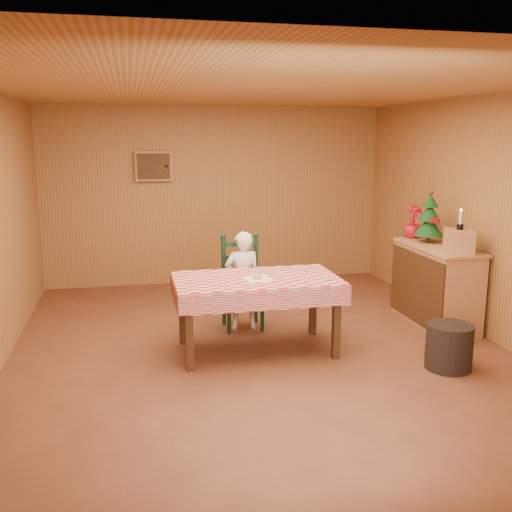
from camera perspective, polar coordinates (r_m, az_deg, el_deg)
The scene contains 13 objects.
ground at distance 5.95m, azimuth 0.42°, elevation -9.39°, with size 6.00×6.00×0.00m, color brown.
cabin_walls at distance 6.08m, azimuth -0.70°, elevation 8.73°, with size 5.10×6.05×2.65m.
dining_table at distance 5.73m, azimuth 0.05°, elevation -2.99°, with size 1.66×0.96×0.77m.
ladder_chair at distance 6.52m, azimuth -1.43°, elevation -2.84°, with size 0.44×0.40×1.08m.
seated_child at distance 6.45m, azimuth -1.34°, elevation -2.46°, with size 0.41×0.27×1.12m, color white.
napkin at distance 5.66m, azimuth 0.16°, elevation -2.29°, with size 0.26×0.26×0.00m, color white.
donut at distance 5.65m, azimuth 0.16°, elevation -2.11°, with size 0.10×0.10×0.03m, color #D7954D.
shelf_unit at distance 6.95m, azimuth 17.52°, elevation -2.78°, with size 0.54×1.24×0.93m.
crate at distance 6.50m, azimuth 19.63°, elevation 1.41°, with size 0.30×0.30×0.25m, color tan.
christmas_tree at distance 7.03m, azimuth 16.94°, elevation 3.60°, with size 0.34×0.34×0.62m.
flower_arrangement at distance 7.28m, azimuth 15.42°, elevation 3.31°, with size 0.23×0.23×0.40m, color #B3101E.
candle_set at distance 6.47m, azimuth 19.75°, elevation 3.07°, with size 0.07×0.07×0.22m.
storage_bin at distance 5.73m, azimuth 18.74°, elevation -8.57°, with size 0.43×0.43×0.43m, color black.
Camera 1 is at (-1.23, -5.41, 2.14)m, focal length 40.00 mm.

